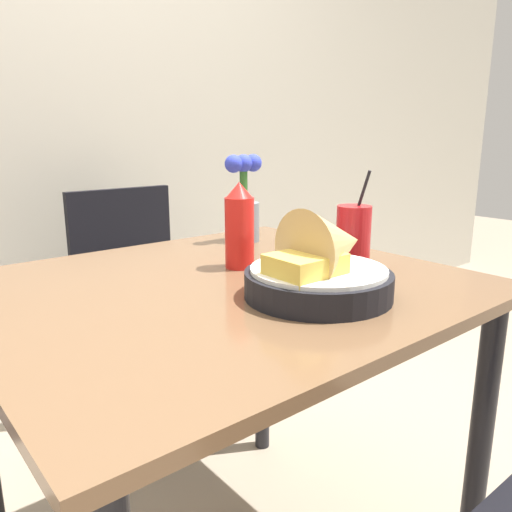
# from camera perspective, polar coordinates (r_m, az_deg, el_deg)

# --- Properties ---
(wall_window) EXTENTS (7.00, 0.06, 2.60)m
(wall_window) POSITION_cam_1_polar(r_m,az_deg,el_deg) (2.17, -24.90, 18.35)
(wall_window) COLOR #B7B2A3
(wall_window) RESTS_ON ground_plane
(dining_table) EXTENTS (0.97, 0.88, 0.78)m
(dining_table) POSITION_cam_1_polar(r_m,az_deg,el_deg) (1.09, -3.59, -8.80)
(dining_table) COLOR brown
(dining_table) RESTS_ON ground_plane
(chair_far_window) EXTENTS (0.40, 0.40, 0.89)m
(chair_far_window) POSITION_cam_1_polar(r_m,az_deg,el_deg) (1.92, -13.68, -3.52)
(chair_far_window) COLOR black
(chair_far_window) RESTS_ON ground_plane
(food_basket) EXTENTS (0.28, 0.28, 0.17)m
(food_basket) POSITION_cam_1_polar(r_m,az_deg,el_deg) (0.95, 7.68, -1.09)
(food_basket) COLOR black
(food_basket) RESTS_ON dining_table
(ketchup_bottle) EXTENTS (0.07, 0.07, 0.20)m
(ketchup_bottle) POSITION_cam_1_polar(r_m,az_deg,el_deg) (1.14, -1.90, 3.38)
(ketchup_bottle) COLOR red
(ketchup_bottle) RESTS_ON dining_table
(drink_cup) EXTENTS (0.08, 0.08, 0.22)m
(drink_cup) POSITION_cam_1_polar(r_m,az_deg,el_deg) (1.16, 11.04, 1.92)
(drink_cup) COLOR red
(drink_cup) RESTS_ON dining_table
(flower_vase) EXTENTS (0.12, 0.09, 0.25)m
(flower_vase) POSITION_cam_1_polar(r_m,az_deg,el_deg) (1.43, -1.42, 5.94)
(flower_vase) COLOR gray
(flower_vase) RESTS_ON dining_table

